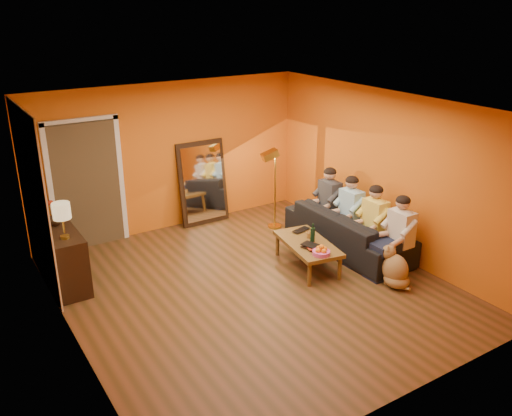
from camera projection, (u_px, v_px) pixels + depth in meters
room_shell at (240, 196)px, 7.60m from camera, size 5.00×5.50×2.60m
white_accent at (34, 200)px, 7.44m from camera, size 0.02×1.90×2.58m
doorway_recess at (85, 184)px, 8.88m from camera, size 1.06×0.30×2.10m
door_jamb_left at (51, 192)px, 8.50m from camera, size 0.08×0.06×2.20m
door_jamb_right at (121, 180)px, 9.07m from camera, size 0.08×0.06×2.20m
door_header at (79, 120)px, 8.40m from camera, size 1.22×0.06×0.08m
mirror_frame at (203, 183)px, 9.85m from camera, size 0.92×0.27×1.51m
mirror_glass at (204, 183)px, 9.81m from camera, size 0.78×0.21×1.35m
sideboard at (64, 258)px, 7.72m from camera, size 0.44×1.18×0.85m
table_lamp at (63, 221)px, 7.24m from camera, size 0.24×0.24×0.51m
sofa at (348, 230)px, 8.87m from camera, size 2.31×0.90×0.67m
coffee_table at (307, 254)px, 8.32m from camera, size 0.82×1.31×0.42m
floor_lamp at (275, 190)px, 9.59m from camera, size 0.34×0.30×1.44m
dog at (395, 266)px, 7.74m from camera, size 0.41×0.57×0.62m
person_far_left at (401, 234)px, 8.05m from camera, size 0.70×0.44×1.22m
person_mid_left at (374, 222)px, 8.49m from camera, size 0.70×0.44×1.22m
person_mid_right at (351, 211)px, 8.92m from camera, size 0.70×0.44×1.22m
person_far_right at (329, 202)px, 9.35m from camera, size 0.70×0.44×1.22m
fruit_bowl at (321, 250)px, 7.81m from camera, size 0.26×0.26×0.16m
wine_bottle at (313, 233)px, 8.17m from camera, size 0.07×0.07×0.31m
tumbler at (309, 235)px, 8.38m from camera, size 0.13×0.13×0.10m
laptop at (303, 231)px, 8.61m from camera, size 0.35×0.27×0.03m
book_lower at (306, 249)px, 7.99m from camera, size 0.23×0.27×0.02m
book_mid at (306, 247)px, 8.00m from camera, size 0.23×0.28×0.02m
book_upper at (307, 247)px, 7.97m from camera, size 0.24×0.28×0.02m
vase at (54, 218)px, 7.73m from camera, size 0.20×0.20×0.21m
flowers at (52, 204)px, 7.65m from camera, size 0.17×0.17×0.39m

